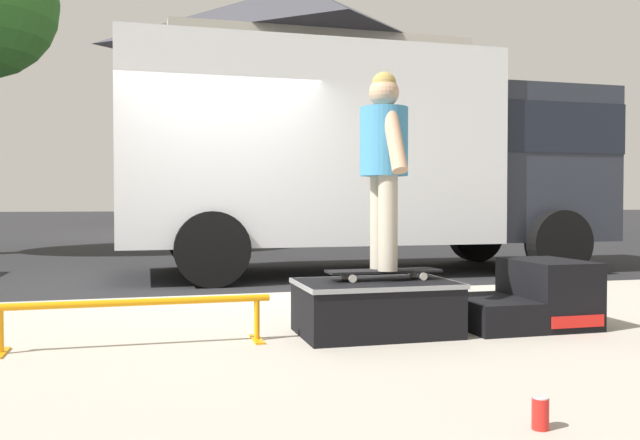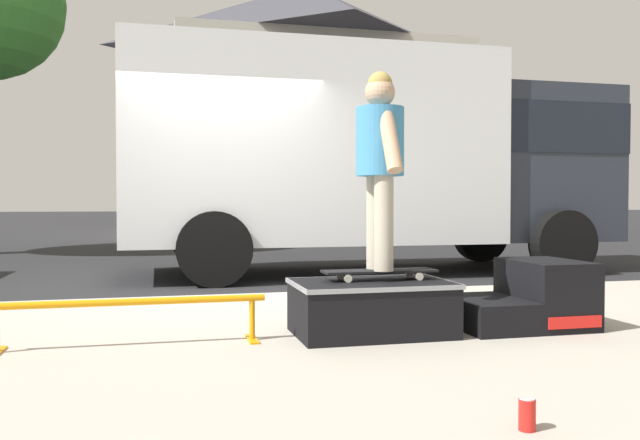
{
  "view_description": "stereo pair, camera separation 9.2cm",
  "coord_description": "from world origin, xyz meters",
  "px_view_note": "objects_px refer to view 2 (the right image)",
  "views": [
    {
      "loc": [
        -0.82,
        -6.81,
        1.0
      ],
      "look_at": [
        0.78,
        -0.71,
        0.83
      ],
      "focal_mm": 36.95,
      "sensor_mm": 36.0,
      "label": 1
    },
    {
      "loc": [
        -0.73,
        -6.83,
        1.0
      ],
      "look_at": [
        0.78,
        -0.71,
        0.83
      ],
      "focal_mm": 36.95,
      "sensor_mm": 36.0,
      "label": 2
    }
  ],
  "objects_px": {
    "skate_box": "(371,306)",
    "grind_rail": "(130,310)",
    "kicker_ramp": "(528,299)",
    "soda_can": "(527,414)",
    "skateboard": "(380,272)",
    "skater_kid": "(380,154)",
    "box_truck": "(373,154)"
  },
  "relations": [
    {
      "from": "skate_box",
      "to": "grind_rail",
      "type": "bearing_deg",
      "value": 179.55
    },
    {
      "from": "kicker_ramp",
      "to": "soda_can",
      "type": "distance_m",
      "value": 2.24
    },
    {
      "from": "grind_rail",
      "to": "skateboard",
      "type": "xyz_separation_m",
      "value": [
        1.63,
        0.04,
        0.19
      ]
    },
    {
      "from": "skateboard",
      "to": "skater_kid",
      "type": "distance_m",
      "value": 0.8
    },
    {
      "from": "skate_box",
      "to": "skater_kid",
      "type": "relative_size",
      "value": 0.78
    },
    {
      "from": "skater_kid",
      "to": "kicker_ramp",
      "type": "bearing_deg",
      "value": -2.96
    },
    {
      "from": "kicker_ramp",
      "to": "soda_can",
      "type": "relative_size",
      "value": 7.24
    },
    {
      "from": "skate_box",
      "to": "kicker_ramp",
      "type": "relative_size",
      "value": 1.14
    },
    {
      "from": "soda_can",
      "to": "skater_kid",
      "type": "bearing_deg",
      "value": 87.77
    },
    {
      "from": "soda_can",
      "to": "box_truck",
      "type": "distance_m",
      "value": 7.14
    },
    {
      "from": "grind_rail",
      "to": "soda_can",
      "type": "xyz_separation_m",
      "value": [
        1.55,
        -1.92,
        -0.16
      ]
    },
    {
      "from": "kicker_ramp",
      "to": "soda_can",
      "type": "xyz_separation_m",
      "value": [
        -1.17,
        -1.9,
        -0.13
      ]
    },
    {
      "from": "skateboard",
      "to": "soda_can",
      "type": "height_order",
      "value": "skateboard"
    },
    {
      "from": "grind_rail",
      "to": "soda_can",
      "type": "distance_m",
      "value": 2.47
    },
    {
      "from": "kicker_ramp",
      "to": "grind_rail",
      "type": "xyz_separation_m",
      "value": [
        -2.72,
        0.01,
        0.03
      ]
    },
    {
      "from": "skater_kid",
      "to": "box_truck",
      "type": "bearing_deg",
      "value": 72.05
    },
    {
      "from": "skate_box",
      "to": "grind_rail",
      "type": "xyz_separation_m",
      "value": [
        -1.55,
        0.01,
        0.03
      ]
    },
    {
      "from": "kicker_ramp",
      "to": "skater_kid",
      "type": "distance_m",
      "value": 1.49
    },
    {
      "from": "kicker_ramp",
      "to": "skater_kid",
      "type": "height_order",
      "value": "skater_kid"
    },
    {
      "from": "kicker_ramp",
      "to": "grind_rail",
      "type": "bearing_deg",
      "value": 179.74
    },
    {
      "from": "skate_box",
      "to": "skateboard",
      "type": "height_order",
      "value": "skateboard"
    },
    {
      "from": "skate_box",
      "to": "soda_can",
      "type": "relative_size",
      "value": 8.23
    },
    {
      "from": "grind_rail",
      "to": "kicker_ramp",
      "type": "bearing_deg",
      "value": -0.26
    },
    {
      "from": "skate_box",
      "to": "skateboard",
      "type": "xyz_separation_m",
      "value": [
        0.08,
        0.06,
        0.22
      ]
    },
    {
      "from": "kicker_ramp",
      "to": "box_truck",
      "type": "xyz_separation_m",
      "value": [
        0.47,
        4.87,
        1.39
      ]
    },
    {
      "from": "kicker_ramp",
      "to": "skateboard",
      "type": "xyz_separation_m",
      "value": [
        -1.09,
        0.06,
        0.22
      ]
    },
    {
      "from": "grind_rail",
      "to": "skateboard",
      "type": "relative_size",
      "value": 2.13
    },
    {
      "from": "skater_kid",
      "to": "box_truck",
      "type": "relative_size",
      "value": 0.19
    },
    {
      "from": "skate_box",
      "to": "skater_kid",
      "type": "distance_m",
      "value": 1.02
    },
    {
      "from": "grind_rail",
      "to": "box_truck",
      "type": "height_order",
      "value": "box_truck"
    },
    {
      "from": "skater_kid",
      "to": "soda_can",
      "type": "bearing_deg",
      "value": -92.23
    },
    {
      "from": "skater_kid",
      "to": "skate_box",
      "type": "bearing_deg",
      "value": -143.51
    }
  ]
}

